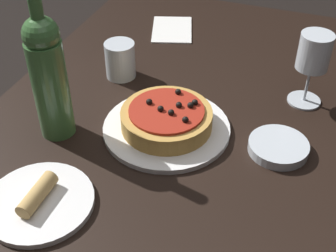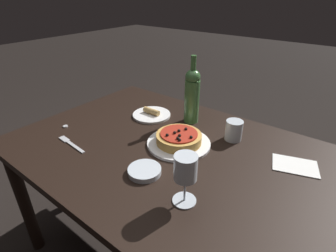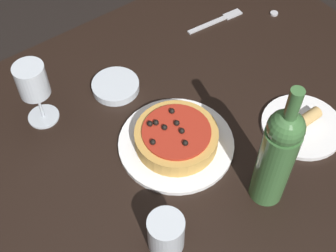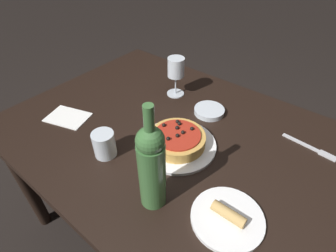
# 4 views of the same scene
# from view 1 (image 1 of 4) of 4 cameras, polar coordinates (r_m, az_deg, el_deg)

# --- Properties ---
(dining_table) EXTENTS (1.42, 0.95, 0.71)m
(dining_table) POSITION_cam_1_polar(r_m,az_deg,el_deg) (1.08, 2.38, -4.36)
(dining_table) COLOR black
(dining_table) RESTS_ON ground_plane
(dinner_plate) EXTENTS (0.28, 0.28, 0.01)m
(dinner_plate) POSITION_cam_1_polar(r_m,az_deg,el_deg) (1.03, -0.16, -0.24)
(dinner_plate) COLOR white
(dinner_plate) RESTS_ON dining_table
(pizza) EXTENTS (0.20, 0.20, 0.06)m
(pizza) POSITION_cam_1_polar(r_m,az_deg,el_deg) (1.02, -0.15, 1.01)
(pizza) COLOR gold
(pizza) RESTS_ON dinner_plate
(wine_glass) EXTENTS (0.08, 0.08, 0.18)m
(wine_glass) POSITION_cam_1_polar(r_m,az_deg,el_deg) (1.10, 17.35, 8.25)
(wine_glass) COLOR silver
(wine_glass) RESTS_ON dining_table
(wine_bottle) EXTENTS (0.08, 0.08, 0.34)m
(wine_bottle) POSITION_cam_1_polar(r_m,az_deg,el_deg) (0.98, -14.37, 6.07)
(wine_bottle) COLOR #3D6B38
(wine_bottle) RESTS_ON dining_table
(water_cup) EXTENTS (0.08, 0.08, 0.09)m
(water_cup) POSITION_cam_1_polar(r_m,az_deg,el_deg) (1.20, -5.84, 8.02)
(water_cup) COLOR silver
(water_cup) RESTS_ON dining_table
(side_bowl) EXTENTS (0.13, 0.13, 0.02)m
(side_bowl) POSITION_cam_1_polar(r_m,az_deg,el_deg) (1.00, 13.30, -2.50)
(side_bowl) COLOR silver
(side_bowl) RESTS_ON dining_table
(side_plate) EXTENTS (0.20, 0.20, 0.04)m
(side_plate) POSITION_cam_1_polar(r_m,az_deg,el_deg) (0.90, -15.43, -8.81)
(side_plate) COLOR white
(side_plate) RESTS_ON dining_table
(paper_napkin) EXTENTS (0.19, 0.16, 0.00)m
(paper_napkin) POSITION_cam_1_polar(r_m,az_deg,el_deg) (1.44, 0.50, 11.68)
(paper_napkin) COLOR white
(paper_napkin) RESTS_ON dining_table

